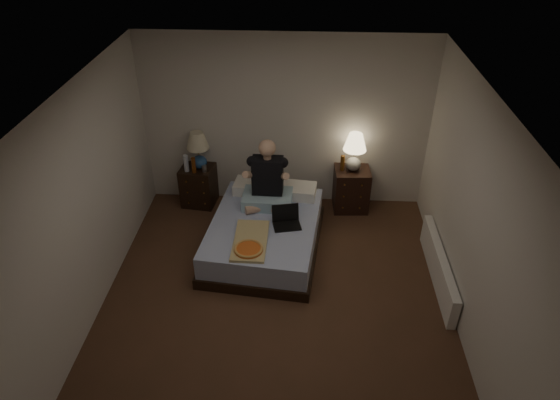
# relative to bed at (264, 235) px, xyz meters

# --- Properties ---
(floor) EXTENTS (4.00, 4.50, 0.00)m
(floor) POSITION_rel_bed_xyz_m (0.21, -1.02, -0.22)
(floor) COLOR brown
(floor) RESTS_ON ground
(ceiling) EXTENTS (4.00, 4.50, 0.00)m
(ceiling) POSITION_rel_bed_xyz_m (0.21, -1.02, 2.28)
(ceiling) COLOR white
(ceiling) RESTS_ON ground
(wall_back) EXTENTS (4.00, 0.00, 2.50)m
(wall_back) POSITION_rel_bed_xyz_m (0.21, 1.23, 1.03)
(wall_back) COLOR silver
(wall_back) RESTS_ON ground
(wall_left) EXTENTS (0.00, 4.50, 2.50)m
(wall_left) POSITION_rel_bed_xyz_m (-1.79, -1.02, 1.03)
(wall_left) COLOR silver
(wall_left) RESTS_ON ground
(wall_right) EXTENTS (0.00, 4.50, 2.50)m
(wall_right) POSITION_rel_bed_xyz_m (2.21, -1.02, 1.03)
(wall_right) COLOR silver
(wall_right) RESTS_ON ground
(bed) EXTENTS (1.52, 1.91, 0.44)m
(bed) POSITION_rel_bed_xyz_m (0.00, 0.00, 0.00)
(bed) COLOR #586DB0
(bed) RESTS_ON floor
(nightstand_left) EXTENTS (0.51, 0.47, 0.60)m
(nightstand_left) POSITION_rel_bed_xyz_m (-1.05, 1.03, 0.08)
(nightstand_left) COLOR black
(nightstand_left) RESTS_ON floor
(nightstand_right) EXTENTS (0.51, 0.47, 0.64)m
(nightstand_right) POSITION_rel_bed_xyz_m (1.18, 1.03, 0.10)
(nightstand_right) COLOR black
(nightstand_right) RESTS_ON floor
(lamp_left) EXTENTS (0.37, 0.37, 0.56)m
(lamp_left) POSITION_rel_bed_xyz_m (-1.01, 1.03, 0.66)
(lamp_left) COLOR navy
(lamp_left) RESTS_ON nightstand_left
(lamp_right) EXTENTS (0.35, 0.35, 0.56)m
(lamp_right) POSITION_rel_bed_xyz_m (1.18, 1.03, 0.70)
(lamp_right) COLOR gray
(lamp_right) RESTS_ON nightstand_right
(water_bottle) EXTENTS (0.07, 0.07, 0.25)m
(water_bottle) POSITION_rel_bed_xyz_m (-1.18, 0.93, 0.51)
(water_bottle) COLOR silver
(water_bottle) RESTS_ON nightstand_left
(soda_can) EXTENTS (0.07, 0.07, 0.10)m
(soda_can) POSITION_rel_bed_xyz_m (-0.93, 0.94, 0.43)
(soda_can) COLOR #A7A6A2
(soda_can) RESTS_ON nightstand_left
(beer_bottle_left) EXTENTS (0.06, 0.06, 0.23)m
(beer_bottle_left) POSITION_rel_bed_xyz_m (-1.07, 0.90, 0.50)
(beer_bottle_left) COLOR #5C2C0D
(beer_bottle_left) RESTS_ON nightstand_left
(beer_bottle_right) EXTENTS (0.06, 0.06, 0.23)m
(beer_bottle_right) POSITION_rel_bed_xyz_m (1.03, 1.02, 0.53)
(beer_bottle_right) COLOR #4F2C0B
(beer_bottle_right) RESTS_ON nightstand_right
(person) EXTENTS (0.68, 0.54, 0.93)m
(person) POSITION_rel_bed_xyz_m (0.02, 0.39, 0.69)
(person) COLOR black
(person) RESTS_ON bed
(laptop) EXTENTS (0.39, 0.35, 0.24)m
(laptop) POSITION_rel_bed_xyz_m (0.29, -0.09, 0.34)
(laptop) COLOR black
(laptop) RESTS_ON bed
(pizza_box) EXTENTS (0.41, 0.76, 0.08)m
(pizza_box) POSITION_rel_bed_xyz_m (-0.13, -0.63, 0.26)
(pizza_box) COLOR tan
(pizza_box) RESTS_ON bed
(radiator) EXTENTS (0.10, 1.60, 0.40)m
(radiator) POSITION_rel_bed_xyz_m (2.14, -0.50, -0.02)
(radiator) COLOR white
(radiator) RESTS_ON floor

